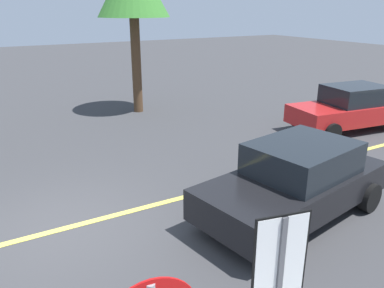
# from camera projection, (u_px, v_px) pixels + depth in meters

# --- Properties ---
(ground_plane) EXTENTS (80.00, 80.00, 0.00)m
(ground_plane) POSITION_uv_depth(u_px,v_px,m) (62.00, 229.00, 7.67)
(ground_plane) COLOR #38383A
(lane_marking_centre) EXTENTS (28.00, 0.16, 0.01)m
(lane_marking_centre) POSITION_uv_depth(u_px,v_px,m) (193.00, 195.00, 9.06)
(lane_marking_centre) COLOR #E0D14C
(speed_limit_sign) EXTENTS (0.53, 0.12, 2.52)m
(speed_limit_sign) POSITION_uv_depth(u_px,v_px,m) (277.00, 287.00, 3.54)
(speed_limit_sign) COLOR #4C4C51
(speed_limit_sign) RESTS_ON ground_plane
(car_black_behind_van) EXTENTS (4.57, 2.68, 1.59)m
(car_black_behind_van) POSITION_uv_depth(u_px,v_px,m) (296.00, 181.00, 7.93)
(car_black_behind_van) COLOR black
(car_black_behind_van) RESTS_ON ground_plane
(car_red_near_curb) EXTENTS (4.39, 2.35, 1.58)m
(car_red_near_curb) POSITION_uv_depth(u_px,v_px,m) (350.00, 108.00, 13.60)
(car_red_near_curb) COLOR red
(car_red_near_curb) RESTS_ON ground_plane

